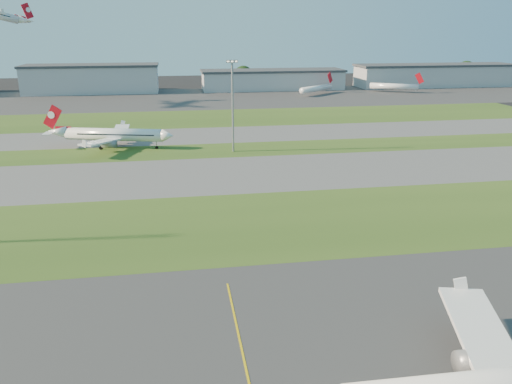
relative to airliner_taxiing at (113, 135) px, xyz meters
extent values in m
cube|color=#2A4818|center=(19.61, -66.09, -3.96)|extent=(300.00, 34.00, 0.01)
cube|color=#515154|center=(19.61, -33.09, -3.96)|extent=(300.00, 32.00, 0.01)
cube|color=#2A4818|center=(19.61, -8.09, -3.96)|extent=(300.00, 18.00, 0.01)
cube|color=#515154|center=(19.61, 13.91, -3.96)|extent=(300.00, 26.00, 0.01)
cube|color=#2A4818|center=(19.61, 46.91, -3.96)|extent=(300.00, 40.00, 0.01)
cube|color=#333335|center=(19.61, 106.91, -3.96)|extent=(400.00, 80.00, 0.01)
cube|color=white|center=(48.82, -110.47, 0.14)|extent=(9.11, 17.37, 1.72)
cylinder|color=slate|center=(47.12, -112.88, -1.08)|extent=(4.70, 2.63, 2.55)
cylinder|color=white|center=(0.34, -0.09, 0.11)|extent=(29.13, 11.02, 3.69)
cube|color=#B90B17|center=(-17.51, 4.63, 5.07)|extent=(6.18, 1.94, 7.35)
cube|color=white|center=(1.38, 7.67, -0.37)|extent=(4.58, 14.63, 1.50)
cube|color=white|center=(-2.59, -7.36, -0.37)|extent=(10.85, 14.88, 1.50)
cylinder|color=slate|center=(2.25, 5.24, -1.44)|extent=(4.52, 3.20, 2.23)
cylinder|color=slate|center=(-0.63, -5.66, -1.44)|extent=(4.52, 3.20, 2.23)
cube|color=#B90B17|center=(-45.74, 101.72, 41.56)|extent=(5.20, 3.96, 7.25)
cylinder|color=white|center=(93.03, 109.80, -0.77)|extent=(22.01, 19.12, 3.20)
cube|color=#B90B17|center=(103.01, 118.13, 4.03)|extent=(4.16, 3.55, 6.16)
cylinder|color=white|center=(138.26, 113.13, -0.77)|extent=(24.41, 15.15, 3.20)
cube|color=#B90B17|center=(149.71, 106.96, 4.03)|extent=(4.70, 2.72, 6.16)
cylinder|color=gray|center=(34.61, -10.09, 8.53)|extent=(0.60, 0.60, 25.00)
cube|color=gray|center=(34.61, -10.09, 21.43)|extent=(3.20, 0.50, 0.80)
cube|color=#FFF2CC|center=(34.61, -10.09, 21.43)|extent=(2.80, 0.70, 0.35)
cube|color=#A0A3A8|center=(-25.39, 136.91, 3.03)|extent=(70.00, 22.00, 14.00)
cube|color=#383A3F|center=(-25.39, 136.91, 10.63)|extent=(71.40, 23.00, 1.20)
cube|color=#A0A3A8|center=(74.61, 136.91, 1.03)|extent=(80.00, 22.00, 10.00)
cube|color=#383A3F|center=(74.61, 136.91, 6.63)|extent=(81.60, 23.00, 1.20)
cube|color=#A0A3A8|center=(174.61, 136.91, 2.03)|extent=(95.00, 22.00, 12.00)
cube|color=#383A3F|center=(174.61, 136.91, 8.63)|extent=(96.90, 23.00, 1.20)
cylinder|color=black|center=(-0.39, 147.91, -2.17)|extent=(1.00, 1.00, 3.60)
sphere|color=black|center=(-0.39, 147.91, 1.88)|extent=(9.90, 9.90, 9.90)
cylinder|color=black|center=(59.61, 150.91, -1.87)|extent=(1.00, 1.00, 4.20)
sphere|color=black|center=(59.61, 150.91, 2.86)|extent=(11.55, 11.55, 11.55)
cylinder|color=black|center=(134.61, 148.91, -2.07)|extent=(1.00, 1.00, 3.80)
sphere|color=black|center=(134.61, 148.91, 2.21)|extent=(10.45, 10.45, 10.45)
cylinder|color=black|center=(204.61, 152.91, -1.67)|extent=(1.00, 1.00, 4.60)
sphere|color=black|center=(204.61, 152.91, 3.51)|extent=(12.65, 12.65, 12.65)
camera|label=1|loc=(18.65, -150.37, 30.40)|focal=35.00mm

